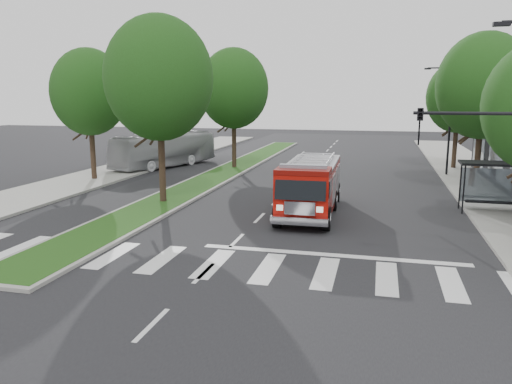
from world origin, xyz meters
TOP-DOWN VIEW (x-y plane):
  - ground at (0.00, 0.00)m, footprint 140.00×140.00m
  - sidewalk_right at (12.50, 10.00)m, footprint 5.00×80.00m
  - sidewalk_left at (-14.50, 10.00)m, footprint 5.00×80.00m
  - median at (-6.00, 18.00)m, footprint 3.00×50.00m
  - bus_shelter at (11.20, 8.15)m, footprint 3.20×1.60m
  - tree_right_mid at (11.50, 14.00)m, footprint 5.60×5.60m
  - tree_right_far at (11.50, 24.00)m, footprint 5.00×5.00m
  - tree_median_near at (-6.00, 6.00)m, footprint 5.80×5.80m
  - tree_median_far at (-6.00, 20.00)m, footprint 5.60×5.60m
  - tree_left_mid at (-14.00, 12.00)m, footprint 5.20×5.20m
  - streetlight_right_far at (10.35, 20.00)m, footprint 2.11×0.20m
  - fire_engine at (2.26, 5.70)m, footprint 2.69×8.38m
  - city_bus at (-12.00, 19.70)m, footprint 5.84×10.67m

SIDE VIEW (x-z plane):
  - ground at x=0.00m, z-range 0.00..0.00m
  - sidewalk_right at x=12.50m, z-range 0.00..0.15m
  - sidewalk_left at x=-14.50m, z-range 0.00..0.15m
  - median at x=-6.00m, z-range 0.00..0.16m
  - fire_engine at x=2.26m, z-range -0.06..2.83m
  - city_bus at x=-12.00m, z-range 0.00..2.91m
  - bus_shelter at x=11.20m, z-range 0.73..3.34m
  - streetlight_right_far at x=10.35m, z-range 0.48..8.48m
  - tree_right_far at x=11.50m, z-range 1.47..10.20m
  - tree_left_mid at x=-14.00m, z-range 1.58..10.74m
  - tree_right_mid at x=11.50m, z-range 1.63..11.35m
  - tree_median_far at x=-6.00m, z-range 1.63..11.35m
  - tree_median_near at x=-6.00m, z-range 1.73..11.89m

